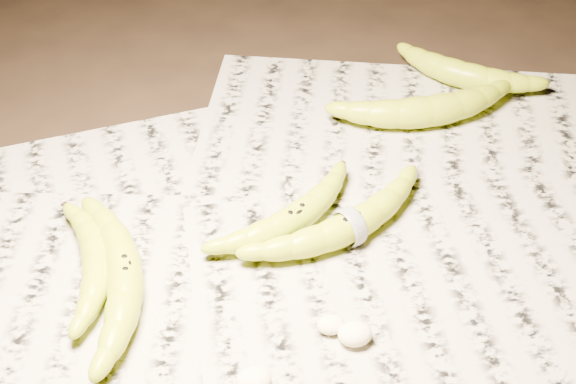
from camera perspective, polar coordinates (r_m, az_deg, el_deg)
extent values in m
plane|color=black|center=(0.90, -1.45, -3.10)|extent=(3.00, 3.00, 0.00)
cube|color=#A7A28F|center=(0.88, 0.86, -3.94)|extent=(0.90, 0.70, 0.01)
torus|color=white|center=(0.88, 4.42, -2.30)|extent=(0.02, 0.04, 0.05)
ellipsoid|color=#F6ECBE|center=(0.75, -2.47, -13.07)|extent=(0.03, 0.03, 0.02)
ellipsoid|color=#F6ECBE|center=(0.79, 4.80, -9.86)|extent=(0.03, 0.03, 0.02)
ellipsoid|color=#F6ECBE|center=(0.80, 3.09, -9.21)|extent=(0.03, 0.02, 0.02)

